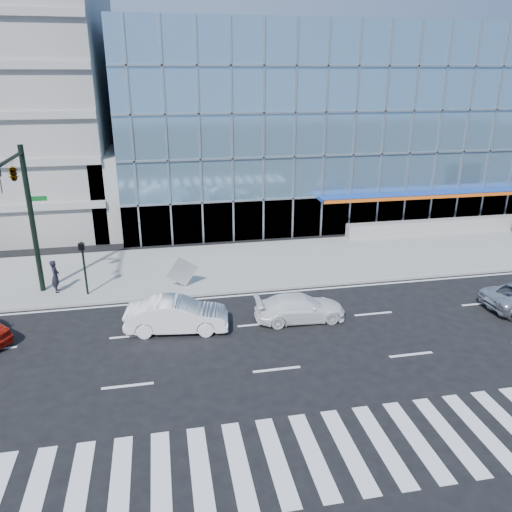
{
  "coord_description": "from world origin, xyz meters",
  "views": [
    {
      "loc": [
        -4.26,
        -21.23,
        11.49
      ],
      "look_at": [
        0.5,
        3.0,
        2.45
      ],
      "focal_mm": 35.0,
      "sensor_mm": 36.0,
      "label": 1
    }
  ],
  "objects_px": {
    "traffic_signal": "(19,189)",
    "white_suv": "(300,308)",
    "white_sedan": "(177,315)",
    "ped_signal_post": "(83,260)",
    "tilted_panel": "(182,272)",
    "pedestrian": "(55,276)"
  },
  "relations": [
    {
      "from": "traffic_signal",
      "to": "white_suv",
      "type": "distance_m",
      "value": 14.93
    },
    {
      "from": "white_suv",
      "to": "white_sedan",
      "type": "relative_size",
      "value": 0.93
    },
    {
      "from": "white_sedan",
      "to": "white_suv",
      "type": "bearing_deg",
      "value": -83.2
    },
    {
      "from": "traffic_signal",
      "to": "white_suv",
      "type": "height_order",
      "value": "traffic_signal"
    },
    {
      "from": "ped_signal_post",
      "to": "tilted_panel",
      "type": "height_order",
      "value": "ped_signal_post"
    },
    {
      "from": "ped_signal_post",
      "to": "white_sedan",
      "type": "xyz_separation_m",
      "value": [
        4.65,
        -4.75,
        -1.35
      ]
    },
    {
      "from": "traffic_signal",
      "to": "tilted_panel",
      "type": "relative_size",
      "value": 6.15
    },
    {
      "from": "ped_signal_post",
      "to": "pedestrian",
      "type": "distance_m",
      "value": 2.11
    },
    {
      "from": "traffic_signal",
      "to": "pedestrian",
      "type": "height_order",
      "value": "traffic_signal"
    },
    {
      "from": "white_suv",
      "to": "pedestrian",
      "type": "relative_size",
      "value": 2.43
    },
    {
      "from": "traffic_signal",
      "to": "tilted_panel",
      "type": "xyz_separation_m",
      "value": [
        7.68,
        0.43,
        -5.11
      ]
    },
    {
      "from": "pedestrian",
      "to": "tilted_panel",
      "type": "xyz_separation_m",
      "value": [
        6.85,
        -0.65,
        -0.01
      ]
    },
    {
      "from": "tilted_panel",
      "to": "white_suv",
      "type": "bearing_deg",
      "value": -49.85
    },
    {
      "from": "white_suv",
      "to": "white_sedan",
      "type": "xyz_separation_m",
      "value": [
        -6.0,
        0.08,
        0.14
      ]
    },
    {
      "from": "traffic_signal",
      "to": "white_suv",
      "type": "xyz_separation_m",
      "value": [
        13.15,
        -4.45,
        -5.52
      ]
    },
    {
      "from": "traffic_signal",
      "to": "tilted_panel",
      "type": "bearing_deg",
      "value": 3.21
    },
    {
      "from": "ped_signal_post",
      "to": "white_sedan",
      "type": "bearing_deg",
      "value": -45.59
    },
    {
      "from": "ped_signal_post",
      "to": "pedestrian",
      "type": "relative_size",
      "value": 1.63
    },
    {
      "from": "pedestrian",
      "to": "ped_signal_post",
      "type": "bearing_deg",
      "value": -118.04
    },
    {
      "from": "ped_signal_post",
      "to": "tilted_panel",
      "type": "distance_m",
      "value": 5.29
    },
    {
      "from": "traffic_signal",
      "to": "white_suv",
      "type": "relative_size",
      "value": 1.79
    },
    {
      "from": "white_suv",
      "to": "traffic_signal",
      "type": "bearing_deg",
      "value": 72.45
    }
  ]
}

